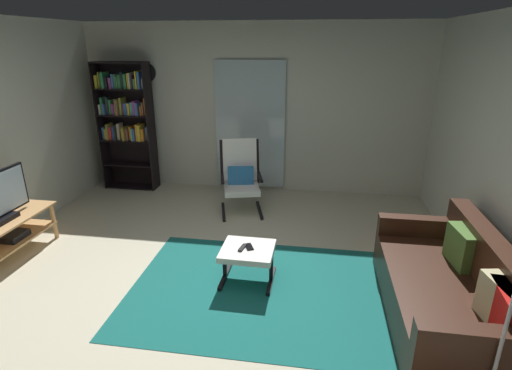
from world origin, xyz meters
The scene contains 12 objects.
ground_plane centered at (0.00, 0.00, 0.00)m, with size 7.02×7.02×0.00m, color beige.
wall_back centered at (0.00, 2.90, 1.30)m, with size 5.60×0.06×2.60m, color beige.
glass_door_panel centered at (-0.04, 2.83, 1.05)m, with size 1.10×0.01×2.00m, color silver.
area_rug centered at (0.50, 0.02, 0.00)m, with size 2.49×1.87×0.01m, color #166059.
tv_stand centered at (-2.33, 0.18, 0.31)m, with size 0.47×1.22×0.48m.
bookshelf_near_tv centered at (-2.01, 2.63, 1.17)m, with size 0.85×0.30×2.02m.
leather_sofa centered at (2.19, -0.19, 0.30)m, with size 0.87×1.84×0.81m.
lounge_armchair centered at (-0.03, 1.95, 0.53)m, with size 0.71×0.77×1.02m.
ottoman centered at (0.38, 0.17, 0.31)m, with size 0.53×0.49×0.37m.
tv_remote centered at (0.33, 0.16, 0.38)m, with size 0.04×0.14×0.02m, color black.
cell_phone centered at (0.39, 0.19, 0.38)m, with size 0.07×0.14×0.01m, color black.
wall_clock centered at (-1.67, 2.82, 1.85)m, with size 0.29×0.03×0.29m.
Camera 1 is at (0.99, -3.26, 2.31)m, focal length 27.75 mm.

